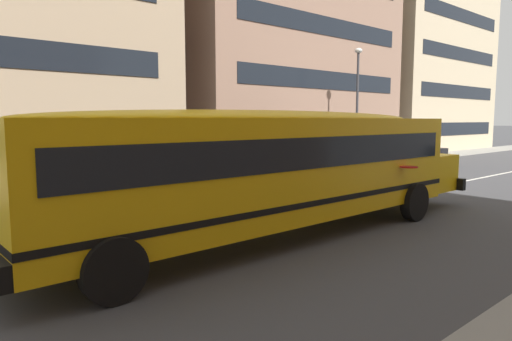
# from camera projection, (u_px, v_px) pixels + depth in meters

# --- Properties ---
(ground_plane) EXTENTS (400.00, 400.00, 0.00)m
(ground_plane) POSITION_uv_depth(u_px,v_px,m) (307.00, 213.00, 13.42)
(ground_plane) COLOR #424244
(sidewalk_far) EXTENTS (120.00, 3.00, 0.01)m
(sidewalk_far) POSITION_uv_depth(u_px,v_px,m) (168.00, 184.00, 19.29)
(sidewalk_far) COLOR gray
(sidewalk_far) RESTS_ON ground_plane
(lane_centreline) EXTENTS (110.00, 0.16, 0.01)m
(lane_centreline) POSITION_uv_depth(u_px,v_px,m) (307.00, 213.00, 13.42)
(lane_centreline) COLOR silver
(lane_centreline) RESTS_ON ground_plane
(school_bus) EXTENTS (13.19, 3.14, 2.95)m
(school_bus) POSITION_uv_depth(u_px,v_px,m) (275.00, 162.00, 10.55)
(school_bus) COLOR yellow
(school_bus) RESTS_ON ground_plane
(parked_car_black_under_tree) EXTENTS (3.98, 2.03, 1.64)m
(parked_car_black_under_tree) POSITION_uv_depth(u_px,v_px,m) (417.00, 151.00, 27.14)
(parked_car_black_under_tree) COLOR black
(parked_car_black_under_tree) RESTS_ON ground_plane
(box_truck) EXTENTS (6.06, 2.50, 2.82)m
(box_truck) POSITION_uv_depth(u_px,v_px,m) (327.00, 144.00, 22.27)
(box_truck) COLOR silver
(box_truck) RESTS_ON ground_plane
(street_lamp) EXTENTS (0.44, 0.44, 6.80)m
(street_lamp) POSITION_uv_depth(u_px,v_px,m) (357.00, 92.00, 26.33)
(street_lamp) COLOR #38383D
(street_lamp) RESTS_ON ground_plane
(apartment_block_far_centre) EXTENTS (16.72, 12.74, 16.50)m
(apartment_block_far_centre) POSITION_uv_depth(u_px,v_px,m) (257.00, 41.00, 32.15)
(apartment_block_far_centre) COLOR #93705B
(apartment_block_far_centre) RESTS_ON ground_plane
(apartment_block_far_right) EXTENTS (15.51, 11.90, 16.50)m
(apartment_block_far_right) POSITION_uv_depth(u_px,v_px,m) (399.00, 61.00, 43.61)
(apartment_block_far_right) COLOR #C6B28E
(apartment_block_far_right) RESTS_ON ground_plane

